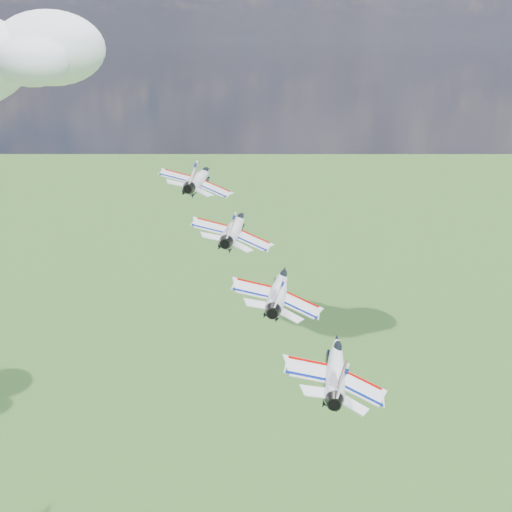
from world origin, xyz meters
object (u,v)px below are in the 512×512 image
at_px(jet_2, 279,288).
at_px(jet_0, 200,178).
at_px(jet_3, 336,366).
at_px(jet_1, 235,227).

bearing_deg(jet_2, jet_0, 124.10).
height_order(jet_2, jet_3, jet_2).
relative_size(jet_0, jet_2, 1.00).
relative_size(jet_0, jet_3, 1.00).
bearing_deg(jet_1, jet_0, 124.10).
xyz_separation_m(jet_0, jet_2, (16.59, -13.77, -7.46)).
bearing_deg(jet_1, jet_3, -55.90).
distance_m(jet_1, jet_3, 22.82).
distance_m(jet_0, jet_2, 22.82).
distance_m(jet_2, jet_3, 11.41).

